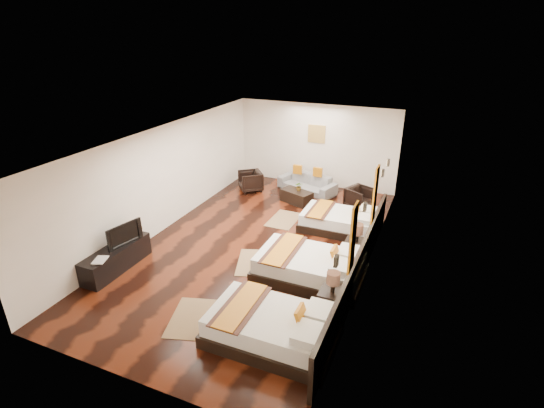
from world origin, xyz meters
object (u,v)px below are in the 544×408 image
at_px(tv_console, 117,258).
at_px(figurine, 135,227).
at_px(tv, 122,233).
at_px(armchair_left, 250,181).
at_px(coffee_table, 296,197).
at_px(bed_far, 340,221).
at_px(bed_mid, 311,267).
at_px(nightstand_b, 356,249).
at_px(sofa, 307,183).
at_px(bed_near, 273,327).
at_px(nightstand_a, 332,300).
at_px(table_plant, 299,186).
at_px(book, 94,260).
at_px(armchair_right, 360,198).

distance_m(tv_console, figurine, 0.84).
relative_size(tv_console, tv, 2.00).
relative_size(armchair_left, coffee_table, 0.74).
bearing_deg(bed_far, bed_mid, -89.92).
height_order(nightstand_b, sofa, nightstand_b).
bearing_deg(bed_near, bed_mid, 89.97).
height_order(tv_console, sofa, sofa).
distance_m(nightstand_a, figurine, 4.97).
height_order(bed_near, tv_console, bed_near).
relative_size(coffee_table, table_plant, 3.61).
bearing_deg(nightstand_a, tv_console, -176.10).
xyz_separation_m(bed_far, book, (-4.20, -4.52, 0.30)).
bearing_deg(armchair_right, armchair_left, 115.56).
relative_size(tv_console, armchair_left, 2.45).
relative_size(sofa, table_plant, 7.15).
bearing_deg(book, table_plant, 66.81).
height_order(tv_console, table_plant, table_plant).
distance_m(book, coffee_table, 6.34).
relative_size(bed_far, tv_console, 1.13).
xyz_separation_m(tv, armchair_right, (4.32, 5.36, -0.48)).
xyz_separation_m(book, coffee_table, (2.47, 5.83, -0.37)).
bearing_deg(sofa, bed_mid, -52.47).
distance_m(bed_near, tv_console, 4.27).
bearing_deg(coffee_table, tv, -115.93).
xyz_separation_m(book, figurine, (0.00, 1.31, 0.17)).
xyz_separation_m(nightstand_b, tv, (-4.89, -2.17, 0.46)).
bearing_deg(bed_near, sofa, 103.80).
bearing_deg(armchair_left, tv_console, -46.54).
bearing_deg(coffee_table, figurine, -118.63).
height_order(tv_console, book, book).
height_order(sofa, armchair_left, armchair_left).
height_order(nightstand_b, figurine, nightstand_b).
xyz_separation_m(bed_far, figurine, (-4.20, -3.22, 0.47)).
xyz_separation_m(bed_far, sofa, (-1.73, 2.35, 0.02)).
bearing_deg(sofa, armchair_right, -1.23).
bearing_deg(bed_far, figurine, -142.51).
relative_size(figurine, table_plant, 1.33).
relative_size(nightstand_a, nightstand_b, 0.95).
xyz_separation_m(bed_far, table_plant, (-1.67, 1.37, 0.27)).
relative_size(tv, coffee_table, 0.90).
bearing_deg(table_plant, nightstand_a, -63.97).
xyz_separation_m(armchair_left, coffee_table, (1.79, -0.38, -0.13)).
height_order(bed_far, tv_console, bed_far).
relative_size(bed_near, coffee_table, 2.26).
distance_m(nightstand_b, tv, 5.38).
height_order(bed_near, bed_mid, bed_mid).
bearing_deg(armchair_right, book, 170.48).
xyz_separation_m(figurine, armchair_left, (0.68, 4.91, -0.40)).
bearing_deg(figurine, bed_far, 37.49).
bearing_deg(coffee_table, book, -112.96).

